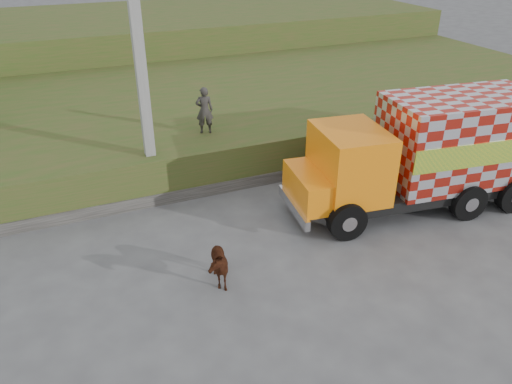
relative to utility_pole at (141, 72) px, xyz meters
name	(u,v)px	position (x,y,z in m)	size (l,w,h in m)	color
ground	(234,269)	(1.00, -4.60, -4.08)	(120.00, 120.00, 0.00)	#474749
embankment	(148,118)	(1.00, 5.40, -3.33)	(40.00, 12.00, 1.50)	#2F4D19
embankment_far	(104,42)	(1.00, 17.40, -2.58)	(40.00, 12.00, 3.00)	#2F4D19
retaining_strip	(125,203)	(-1.00, -0.40, -3.88)	(16.00, 0.50, 0.40)	#595651
utility_pole	(141,72)	(0.00, 0.00, 0.00)	(1.20, 0.30, 8.00)	gray
cargo_truck	(428,153)	(7.60, -3.69, -2.32)	(7.87, 3.44, 3.40)	black
cow	(215,264)	(0.42, -4.87, -3.54)	(0.58, 1.28, 1.08)	black
pedestrian	(204,110)	(2.14, 1.08, -1.78)	(0.58, 0.38, 1.59)	#332F2D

